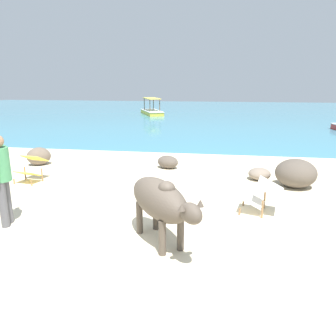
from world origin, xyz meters
name	(u,v)px	position (x,y,z in m)	size (l,w,h in m)	color
sand_beach	(129,251)	(0.00, 0.00, 0.02)	(18.00, 14.00, 0.04)	beige
water_surface	(204,115)	(0.00, 22.00, 0.00)	(60.00, 36.00, 0.03)	teal
cow	(160,200)	(0.43, 0.33, 0.75)	(1.47, 1.74, 1.07)	#4C4238
deck_chair_near	(31,167)	(-3.43, 3.05, 0.42)	(0.63, 0.83, 0.68)	olive
deck_chair_far	(262,194)	(2.14, 1.83, 0.42)	(0.86, 0.67, 0.68)	olive
person_standing	(1,174)	(-2.39, 0.54, 0.99)	(0.32, 0.50, 1.62)	#4C4C51
shore_rock_large	(39,156)	(-4.17, 4.65, 0.31)	(0.70, 0.54, 0.54)	#6B5B4C
shore_rock_medium	(259,174)	(2.36, 4.11, 0.20)	(0.57, 0.57, 0.31)	gray
shore_rock_small	(168,162)	(-0.19, 4.89, 0.23)	(0.65, 0.46, 0.38)	brown
shore_rock_flat	(296,173)	(3.14, 3.62, 0.39)	(0.97, 0.94, 0.69)	brown
boat_yellow	(152,111)	(-4.18, 21.39, 0.29)	(2.58, 3.82, 1.29)	gold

